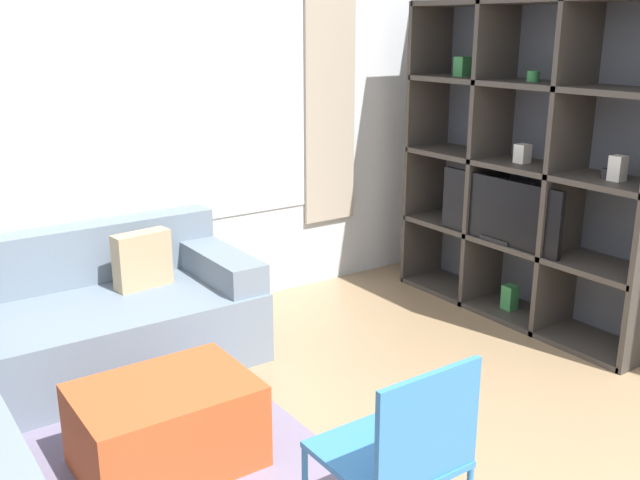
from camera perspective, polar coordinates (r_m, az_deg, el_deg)
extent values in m
cube|color=silver|center=(4.74, -14.22, 9.13)|extent=(5.84, 0.07, 2.70)
cube|color=silver|center=(4.69, -14.12, 10.30)|extent=(2.55, 0.01, 1.60)
cube|color=#B2A38E|center=(5.36, 0.78, 11.52)|extent=(0.44, 0.03, 1.90)
cube|color=silver|center=(4.93, 20.37, 8.88)|extent=(0.07, 4.32, 2.70)
cube|color=slate|center=(3.50, -18.54, -17.66)|extent=(2.10, 2.17, 0.01)
cube|color=#515660|center=(5.07, 17.67, 5.92)|extent=(0.02, 1.91, 2.11)
cube|color=#3D3833|center=(4.72, 19.15, 5.04)|extent=(0.43, 0.04, 2.11)
cube|color=#3D3833|center=(5.11, 13.43, 6.34)|extent=(0.43, 0.04, 2.11)
cube|color=#3D3833|center=(5.55, 8.55, 7.39)|extent=(0.43, 0.04, 2.11)
cube|color=#3D3833|center=(5.19, 15.26, -5.56)|extent=(0.43, 1.91, 0.04)
cube|color=#3D3833|center=(5.03, 15.70, -0.17)|extent=(0.43, 1.91, 0.04)
cube|color=#3D3833|center=(4.91, 16.18, 5.72)|extent=(0.43, 1.91, 0.04)
cube|color=#3D3833|center=(4.84, 16.69, 11.85)|extent=(0.43, 1.91, 0.04)
cube|color=#3D3833|center=(4.83, 17.21, 17.86)|extent=(0.43, 1.91, 0.04)
cube|color=black|center=(4.87, 14.08, 2.31)|extent=(0.04, 1.00, 0.44)
cube|color=black|center=(4.94, 14.07, 0.05)|extent=(0.10, 0.24, 0.03)
cylinder|color=#388947|center=(4.81, 16.69, 12.45)|extent=(0.08, 0.08, 0.07)
cube|color=white|center=(4.49, 22.72, 5.31)|extent=(0.08, 0.08, 0.15)
cube|color=#2856A8|center=(5.16, 15.01, -4.60)|extent=(0.06, 0.06, 0.15)
cylinder|color=#232328|center=(4.53, 21.90, 4.95)|extent=(0.05, 0.05, 0.06)
cube|color=white|center=(4.89, 15.89, 6.67)|extent=(0.08, 0.08, 0.12)
cube|color=#388947|center=(5.23, 11.31, 13.45)|extent=(0.09, 0.09, 0.13)
cube|color=#388947|center=(5.16, 14.94, -4.44)|extent=(0.09, 0.09, 0.17)
cube|color=slate|center=(4.35, -17.29, -7.42)|extent=(1.79, 0.94, 0.42)
cube|color=slate|center=(4.56, -19.18, -1.22)|extent=(1.79, 0.18, 0.36)
cube|color=slate|center=(4.50, -8.20, -1.87)|extent=(0.24, 0.88, 0.18)
cube|color=tan|center=(4.40, -14.02, -1.55)|extent=(0.35, 0.16, 0.34)
cube|color=#B74C23|center=(3.39, -12.21, -14.38)|extent=(0.77, 0.57, 0.41)
cylinder|color=#3375B7|center=(3.07, 5.58, -17.24)|extent=(0.02, 0.02, 0.44)
cube|color=#3375B7|center=(2.69, 5.30, -16.69)|extent=(0.44, 0.46, 0.02)
cube|color=#3375B7|center=(2.45, 8.69, -14.66)|extent=(0.44, 0.02, 0.40)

